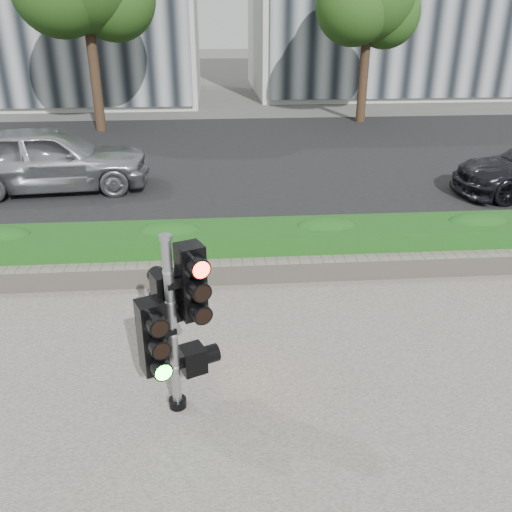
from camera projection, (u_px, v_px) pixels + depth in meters
name	position (u px, v px, depth m)	size (l,w,h in m)	color
ground	(251.00, 347.00, 7.22)	(120.00, 120.00, 0.00)	#51514C
sidewalk	(271.00, 501.00, 4.94)	(16.00, 11.00, 0.03)	#9E9389
road	(227.00, 159.00, 16.28)	(60.00, 13.00, 0.02)	black
curb	(239.00, 248.00, 10.05)	(60.00, 0.25, 0.12)	gray
stone_wall	(243.00, 271.00, 8.86)	(12.00, 0.32, 0.34)	gray
hedge	(240.00, 246.00, 9.37)	(12.00, 1.00, 0.68)	#318127
traffic_signal	(173.00, 316.00, 5.66)	(0.76, 0.68, 2.09)	black
car_silver	(51.00, 158.00, 13.11)	(1.87, 4.65, 1.59)	#A2A3A9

